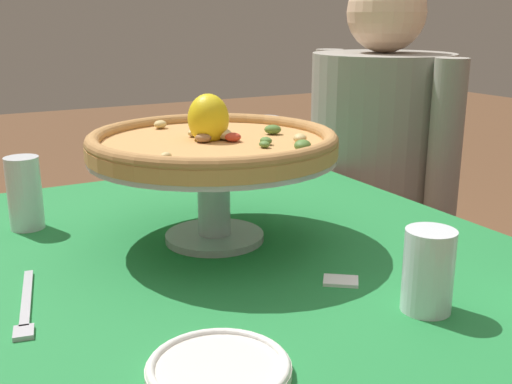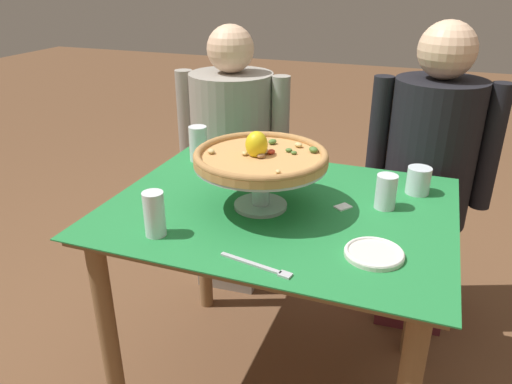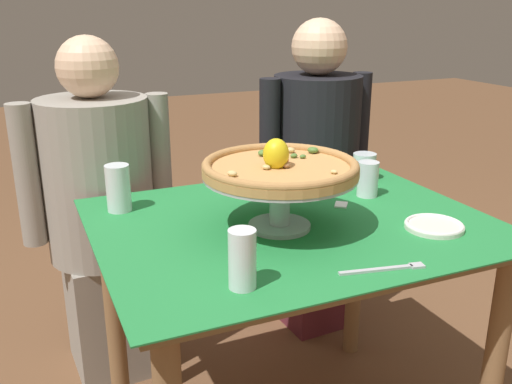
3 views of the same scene
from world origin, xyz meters
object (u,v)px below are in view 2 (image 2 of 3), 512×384
Objects in this scene: water_glass_back_left at (198,146)px; diner_left at (233,162)px; pizza_stand at (261,175)px; sugar_packet at (343,207)px; water_glass_side_right at (386,193)px; water_glass_front_left at (155,217)px; side_plate at (374,253)px; pizza at (261,156)px; water_glass_back_right at (418,182)px; dinner_fork at (259,266)px; diner_right at (426,185)px.

water_glass_back_left is 0.11× the size of diner_left.
sugar_packet is at bearing 19.08° from pizza_stand.
water_glass_front_left is at bearing -145.63° from water_glass_side_right.
water_glass_back_left is 0.88× the size of side_plate.
diner_left is at bearing 119.54° from pizza.
water_glass_side_right is at bearing 20.56° from sugar_packet.
water_glass_back_right is (0.83, -0.02, -0.02)m from water_glass_back_left.
pizza_stand reaches higher than dinner_fork.
diner_left reaches higher than pizza.
water_glass_back_left is at bearing -88.49° from diner_left.
diner_left is (-0.84, 0.39, -0.18)m from water_glass_back_right.
water_glass_back_right reaches higher than side_plate.
pizza reaches higher than sugar_packet.
water_glass_front_left is 0.34m from dinner_fork.
pizza reaches higher than dinner_fork.
diner_right is (0.86, 0.36, -0.19)m from water_glass_back_left.
dinner_fork is at bearing -52.69° from water_glass_back_left.
pizza_stand is 0.86m from diner_right.
pizza_stand is 0.35m from water_glass_front_left.
pizza_stand is at bearing -60.46° from diner_left.
pizza reaches higher than water_glass_side_right.
water_glass_side_right reaches higher than dinner_fork.
water_glass_front_left is (-0.68, -0.55, 0.02)m from water_glass_back_right.
dinner_fork is (0.11, -0.33, -0.17)m from pizza.
water_glass_back_right is 0.29m from sugar_packet.
water_glass_back_right is 0.58× the size of side_plate.
water_glass_back_left reaches higher than water_glass_front_left.
water_glass_front_left is 0.84× the size of side_plate.
diner_left is (-0.38, 0.67, -0.25)m from pizza_stand.
pizza is 0.49m from water_glass_back_left.
pizza is at bearing 109.31° from dinner_fork.
water_glass_back_right is at bearing -24.69° from diner_left.
diner_right reaches higher than side_plate.
pizza is at bearing 51.18° from water_glass_front_left.
water_glass_side_right is 0.09× the size of diner_right.
pizza reaches higher than pizza_stand.
side_plate is (-0.08, -0.46, -0.03)m from water_glass_back_right.
pizza is 0.56m from water_glass_back_right.
pizza is 2.00× the size of dinner_fork.
dinner_fork is 0.43m from sugar_packet.
water_glass_back_left is 1.51× the size of water_glass_back_right.
pizza is 0.41m from water_glass_side_right.
sugar_packet is at bearing -112.40° from diner_right.
water_glass_back_right is 0.07× the size of diner_right.
pizza is 0.39m from dinner_fork.
diner_left is at bearing 91.51° from water_glass_back_left.
diner_left is (-0.16, 0.94, -0.20)m from water_glass_front_left.
water_glass_back_right is at bearing 31.68° from pizza.
side_plate is (0.01, -0.30, -0.04)m from water_glass_side_right.
side_plate is (0.60, 0.10, -0.05)m from water_glass_front_left.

